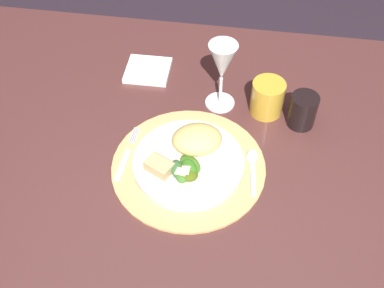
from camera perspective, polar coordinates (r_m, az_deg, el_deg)
The scene contains 13 objects.
ground_plane at distance 1.72m, azimuth 0.39°, elevation -16.23°, with size 6.00×6.00×0.00m, color #271D27.
dining_table at distance 1.19m, azimuth 0.54°, elevation -3.83°, with size 1.49×0.89×0.75m.
placemat at distance 1.03m, azimuth -0.42°, elevation -2.70°, with size 0.34×0.34×0.01m, color tan.
dinner_plate at distance 1.02m, azimuth -0.43°, elevation -2.29°, with size 0.24×0.24×0.02m, color silver.
pasta_serving at distance 1.02m, azimuth 0.60°, elevation 0.57°, with size 0.11×0.09×0.05m, color #D5BE6B.
salad_greens at distance 0.98m, azimuth -0.82°, elevation -3.13°, with size 0.08×0.09×0.03m.
bread_piece at distance 0.99m, azimuth -3.97°, elevation -2.72°, with size 0.06×0.04×0.02m, color tan.
fork at distance 1.05m, azimuth -7.92°, elevation -1.44°, with size 0.02×0.15×0.00m.
spoon at distance 1.04m, azimuth 7.30°, elevation -2.38°, with size 0.03×0.13×0.01m.
napkin at distance 1.25m, azimuth -5.34°, elevation 8.85°, with size 0.11×0.11×0.01m, color white.
wine_glass at distance 1.09m, azimuth 3.67°, elevation 9.55°, with size 0.07×0.07×0.18m.
amber_tumbler at distance 1.13m, azimuth 9.07°, elevation 5.52°, with size 0.08×0.08×0.09m, color gold.
dark_tumbler at distance 1.12m, azimuth 13.21°, elevation 3.96°, with size 0.06×0.06×0.08m, color black.
Camera 1 is at (0.10, -0.71, 1.57)m, focal length 44.20 mm.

